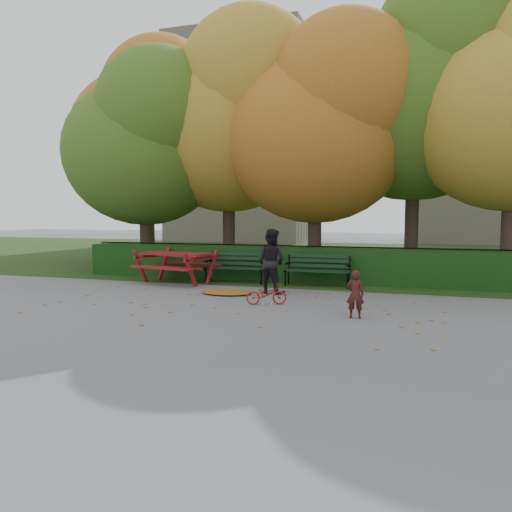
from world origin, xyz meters
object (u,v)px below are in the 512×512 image
(bench_left, at_px, (236,265))
(tree_d, at_px, (427,88))
(tree_f, at_px, (152,127))
(picnic_table, at_px, (176,259))
(tree_c, at_px, (325,124))
(bicycle, at_px, (266,294))
(bench_right, at_px, (318,268))
(adult, at_px, (271,261))
(child, at_px, (355,294))
(tree_a, at_px, (149,141))
(tree_b, at_px, (235,116))

(bench_left, bearing_deg, tree_d, 34.26)
(tree_f, distance_m, picnic_table, 8.98)
(tree_c, bearing_deg, bicycle, -92.87)
(tree_c, xyz_separation_m, bench_right, (0.27, -2.26, -4.30))
(tree_f, height_order, adult, tree_f)
(bicycle, bearing_deg, child, -133.68)
(tree_c, height_order, tree_f, tree_f)
(bicycle, bearing_deg, tree_c, -24.08)
(tree_a, height_order, bench_right, tree_a)
(tree_d, bearing_deg, tree_c, -157.39)
(tree_d, distance_m, child, 9.41)
(child, bearing_deg, bicycle, -27.17)
(tree_b, height_order, tree_d, tree_d)
(bicycle, bearing_deg, tree_f, 20.35)
(tree_a, xyz_separation_m, adult, (5.40, -3.45, -3.71))
(tree_d, height_order, picnic_table, tree_d)
(bench_right, xyz_separation_m, bicycle, (-0.54, -3.14, -0.29))
(tree_a, distance_m, tree_f, 4.31)
(adult, bearing_deg, tree_a, -17.06)
(tree_a, bearing_deg, tree_d, 10.33)
(bench_left, relative_size, bench_right, 1.00)
(tree_a, height_order, bench_left, tree_a)
(picnic_table, xyz_separation_m, adult, (3.14, -0.96, 0.13))
(tree_a, bearing_deg, adult, -32.60)
(tree_c, distance_m, child, 7.82)
(tree_f, bearing_deg, child, -44.37)
(bench_left, distance_m, picnic_table, 1.75)
(tree_f, relative_size, picnic_table, 3.89)
(tree_c, relative_size, tree_f, 0.87)
(picnic_table, height_order, child, picnic_table)
(tree_f, height_order, child, tree_f)
(tree_a, distance_m, bicycle, 8.76)
(tree_a, distance_m, picnic_table, 5.11)
(tree_d, bearing_deg, tree_b, -175.62)
(child, bearing_deg, tree_f, -49.08)
(picnic_table, bearing_deg, tree_b, 94.42)
(child, height_order, bicycle, child)
(tree_a, xyz_separation_m, bench_left, (3.89, -1.88, -4.00))
(tree_d, relative_size, tree_f, 1.04)
(bench_left, height_order, adult, adult)
(tree_d, bearing_deg, bench_left, -145.74)
(tree_c, xyz_separation_m, child, (1.76, -6.24, -4.36))
(tree_c, relative_size, bench_right, 4.44)
(tree_b, relative_size, bench_right, 4.88)
(tree_a, height_order, tree_d, tree_d)
(tree_c, bearing_deg, tree_b, 166.55)
(tree_c, distance_m, bench_right, 4.87)
(tree_b, distance_m, picnic_table, 5.99)
(bench_right, height_order, picnic_table, picnic_table)
(tree_f, xyz_separation_m, bench_left, (5.83, -5.54, -5.17))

